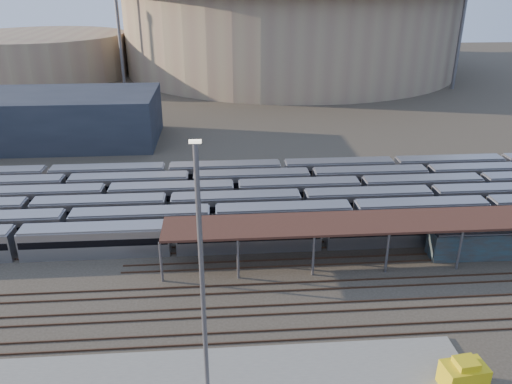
{
  "coord_description": "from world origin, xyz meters",
  "views": [
    {
      "loc": [
        -1.02,
        -47.07,
        31.78
      ],
      "look_at": [
        3.4,
        12.0,
        5.98
      ],
      "focal_mm": 35.0,
      "sensor_mm": 36.0,
      "label": 1
    }
  ],
  "objects": [
    {
      "name": "stadium",
      "position": [
        25.0,
        140.0,
        16.47
      ],
      "size": [
        124.0,
        124.0,
        32.5
      ],
      "color": "gray",
      "rests_on": "ground"
    },
    {
      "name": "empty_tracks",
      "position": [
        0.0,
        -5.0,
        0.09
      ],
      "size": [
        170.0,
        9.62,
        0.18
      ],
      "color": "#4C3323",
      "rests_on": "ground"
    },
    {
      "name": "secondary_arena",
      "position": [
        -60.0,
        130.0,
        7.0
      ],
      "size": [
        56.0,
        56.0,
        14.0
      ],
      "primitive_type": "cylinder",
      "color": "gray",
      "rests_on": "ground"
    },
    {
      "name": "floodlight_2",
      "position": [
        70.0,
        100.0,
        20.65
      ],
      "size": [
        4.0,
        1.0,
        38.4
      ],
      "color": "slate",
      "rests_on": "ground"
    },
    {
      "name": "subway_trains",
      "position": [
        -2.27,
        18.5,
        1.8
      ],
      "size": [
        129.51,
        23.9,
        3.6
      ],
      "color": "#A5A5A9",
      "rests_on": "ground"
    },
    {
      "name": "inspection_shed",
      "position": [
        22.0,
        4.0,
        4.98
      ],
      "size": [
        60.3,
        6.0,
        5.3
      ],
      "color": "slate",
      "rests_on": "ground"
    },
    {
      "name": "floodlight_3",
      "position": [
        -10.0,
        160.0,
        20.65
      ],
      "size": [
        4.0,
        1.0,
        38.4
      ],
      "color": "slate",
      "rests_on": "ground"
    },
    {
      "name": "service_building",
      "position": [
        -35.0,
        55.0,
        5.0
      ],
      "size": [
        42.0,
        20.0,
        10.0
      ],
      "primitive_type": "cube",
      "color": "#1E232D",
      "rests_on": "ground"
    },
    {
      "name": "yellow_equipment",
      "position": [
        18.5,
        -16.68,
        1.31
      ],
      "size": [
        3.76,
        2.59,
        2.21
      ],
      "primitive_type": "cube",
      "rotation": [
        0.0,
        0.0,
        0.11
      ],
      "color": "gold",
      "rests_on": "apron"
    },
    {
      "name": "ground",
      "position": [
        0.0,
        0.0,
        0.0
      ],
      "size": [
        420.0,
        420.0,
        0.0
      ],
      "primitive_type": "plane",
      "color": "#383026",
      "rests_on": "ground"
    },
    {
      "name": "floodlight_0",
      "position": [
        -30.0,
        110.0,
        20.65
      ],
      "size": [
        4.0,
        1.0,
        38.4
      ],
      "color": "slate",
      "rests_on": "ground"
    },
    {
      "name": "yard_light_pole",
      "position": [
        -2.63,
        -16.49,
        11.26
      ],
      "size": [
        0.81,
        0.36,
        21.96
      ],
      "color": "slate",
      "rests_on": "apron"
    },
    {
      "name": "teal_boxcar",
      "position": [
        31.55,
        4.0,
        1.74
      ],
      "size": [
        14.96,
        3.19,
        3.48
      ],
      "primitive_type": "cube",
      "rotation": [
        0.0,
        0.0,
        -0.02
      ],
      "color": "#214654",
      "rests_on": "ground"
    }
  ]
}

